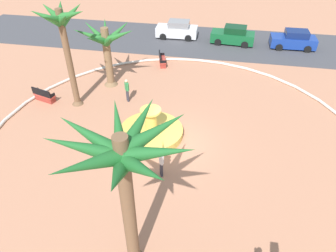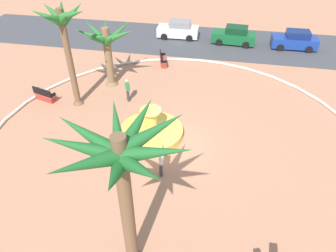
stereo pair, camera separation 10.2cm
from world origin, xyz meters
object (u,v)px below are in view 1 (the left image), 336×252
person_cyclist_photo (127,89)px  person_pedestrian_stroll (161,161)px  bench_east (44,96)px  parked_car_leftmost (177,30)px  palm_tree_by_curb (106,43)px  palm_tree_mid_plaza (63,31)px  bench_west (162,61)px  fountain (151,131)px  parked_car_third (293,40)px  parked_car_second (233,36)px  palm_tree_near_fountain (123,166)px

person_cyclist_photo → person_pedestrian_stroll: bearing=-60.4°
bench_east → parked_car_leftmost: bearing=61.7°
palm_tree_by_curb → palm_tree_mid_plaza: palm_tree_mid_plaza is taller
bench_west → fountain: bearing=-82.5°
palm_tree_by_curb → parked_car_leftmost: (3.41, 10.25, -2.46)m
bench_east → person_pedestrian_stroll: bearing=-30.3°
fountain → person_cyclist_photo: 4.25m
bench_west → parked_car_third: parked_car_third is taller
fountain → palm_tree_mid_plaza: 7.87m
bench_west → parked_car_leftmost: size_ratio=0.42×
palm_tree_mid_plaza → bench_east: bearing=-179.3°
palm_tree_mid_plaza → parked_car_second: (10.19, 12.68, -4.33)m
person_cyclist_photo → palm_tree_by_curb: bearing=134.2°
bench_east → bench_west: same height
palm_tree_mid_plaza → bench_west: bearing=57.2°
palm_tree_mid_plaza → fountain: bearing=-22.8°
palm_tree_mid_plaza → parked_car_leftmost: size_ratio=1.65×
palm_tree_by_curb → palm_tree_mid_plaza: size_ratio=0.69×
fountain → person_pedestrian_stroll: size_ratio=2.22×
parked_car_third → palm_tree_by_curb: bearing=-146.2°
palm_tree_mid_plaza → parked_car_leftmost: 14.72m
bench_west → bench_east: bearing=-134.5°
parked_car_second → palm_tree_by_curb: bearing=-132.4°
fountain → person_cyclist_photo: (-2.46, 3.41, 0.65)m
bench_east → palm_tree_mid_plaza: bearing=0.7°
palm_tree_near_fountain → parked_car_second: bearing=81.7°
palm_tree_mid_plaza → parked_car_leftmost: bearing=70.2°
palm_tree_mid_plaza → person_pedestrian_stroll: size_ratio=3.94×
palm_tree_near_fountain → parked_car_leftmost: bearing=95.1°
bench_east → parked_car_second: bearing=45.3°
fountain → bench_west: 9.47m
palm_tree_near_fountain → palm_tree_mid_plaza: size_ratio=0.98×
bench_east → person_pedestrian_stroll: (9.35, -5.46, 0.60)m
person_cyclist_photo → parked_car_second: size_ratio=0.41×
person_cyclist_photo → parked_car_third: size_ratio=0.41×
parked_car_second → palm_tree_mid_plaza: bearing=-128.8°
palm_tree_near_fountain → person_cyclist_photo: (-3.56, 11.17, -4.19)m
parked_car_third → bench_east: bearing=-145.1°
fountain → palm_tree_near_fountain: bearing=-81.9°
bench_west → parked_car_second: bearing=45.1°
fountain → bench_east: bearing=163.6°
palm_tree_near_fountain → bench_east: (-9.22, 10.15, -4.78)m
parked_car_third → palm_tree_near_fountain: bearing=-111.2°
parked_car_second → palm_tree_near_fountain: bearing=-98.3°
parked_car_second → fountain: bearing=-106.4°
palm_tree_near_fountain → bench_east: size_ratio=3.90×
palm_tree_near_fountain → person_pedestrian_stroll: 6.28m
palm_tree_by_curb → bench_west: 5.85m
palm_tree_near_fountain → bench_west: size_ratio=3.90×
person_cyclist_photo → parked_car_second: person_cyclist_photo is taller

